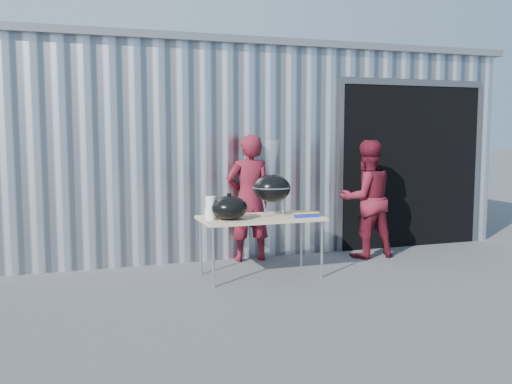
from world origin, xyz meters
name	(u,v)px	position (x,y,z in m)	size (l,w,h in m)	color
ground	(243,293)	(0.00, 0.00, 0.00)	(80.00, 80.00, 0.00)	#444446
building	(215,145)	(0.92, 4.59, 1.54)	(8.20, 6.20, 3.10)	silver
folding_table	(261,220)	(0.44, 0.67, 0.71)	(1.50, 0.75, 0.75)	tan
kettle_grill	(272,183)	(0.60, 0.69, 1.16)	(0.48, 0.48, 0.95)	black
grill_lid	(229,208)	(0.01, 0.57, 0.89)	(0.44, 0.44, 0.32)	black
paper_towels	(211,208)	(-0.21, 0.62, 0.89)	(0.12, 0.12, 0.28)	white
white_tub	(214,213)	(-0.11, 0.84, 0.80)	(0.20, 0.15, 0.10)	white
foil_box	(307,215)	(0.95, 0.42, 0.78)	(0.32, 0.06, 0.06)	#1A24AB
person_cook	(249,198)	(0.59, 1.56, 0.88)	(0.64, 0.42, 1.76)	maroon
person_bystander	(366,199)	(2.25, 1.23, 0.84)	(0.82, 0.64, 1.68)	maroon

